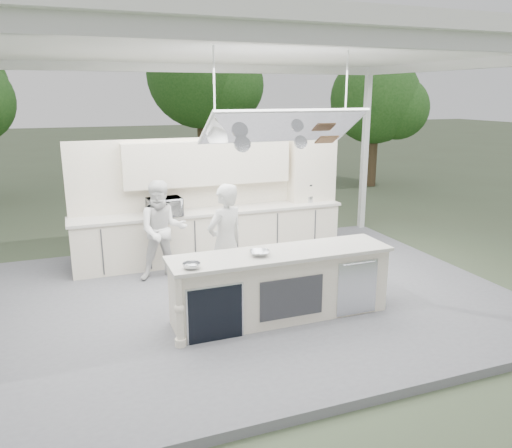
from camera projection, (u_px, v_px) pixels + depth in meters
name	position (u px, v px, depth m)	size (l,w,h in m)	color
ground	(246.00, 302.00, 7.79)	(90.00, 90.00, 0.00)	#404E35
stage_deck	(246.00, 298.00, 7.77)	(8.00, 6.00, 0.12)	slate
tent	(245.00, 52.00, 6.84)	(8.20, 6.20, 3.86)	white
demo_island	(280.00, 285.00, 6.87)	(3.10, 0.79, 0.95)	beige
back_counter	(212.00, 234.00, 9.36)	(5.08, 0.72, 0.95)	beige
back_wall_unit	(230.00, 179.00, 9.45)	(5.05, 0.48, 2.25)	beige
tree_cluster	(137.00, 89.00, 15.74)	(19.55, 9.40, 5.85)	#4A3825
head_chef	(225.00, 243.00, 7.36)	(0.65, 0.43, 1.78)	silver
sous_chef	(163.00, 231.00, 8.24)	(0.81, 0.63, 1.67)	white
toaster_oven	(164.00, 207.00, 8.71)	(0.58, 0.40, 0.32)	silver
bowl_large	(260.00, 253.00, 6.61)	(0.27, 0.27, 0.07)	silver
bowl_small	(191.00, 266.00, 6.12)	(0.22, 0.22, 0.07)	#B3B6BA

